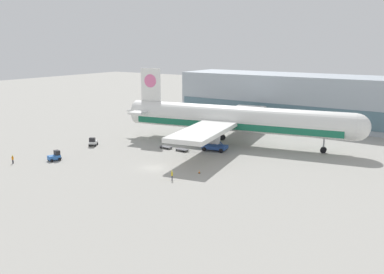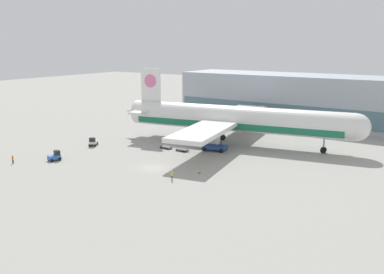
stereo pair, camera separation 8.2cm
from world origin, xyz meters
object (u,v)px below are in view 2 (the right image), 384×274
Objects in this scene: airplane_main at (232,119)px; baggage_dolly_second at (182,149)px; scissor_lift_loader at (215,141)px; traffic_cone_near at (199,172)px; baggage_tug_foreground at (93,142)px; baggage_dolly_lead at (166,147)px; ground_crew_near at (172,175)px; baggage_tug_mid at (55,156)px; ground_crew_far at (13,159)px.

airplane_main is 14.24m from baggage_dolly_second.
scissor_lift_loader reaches higher than traffic_cone_near.
baggage_dolly_second is at bearing -151.28° from scissor_lift_loader.
traffic_cone_near is (31.57, -4.24, -0.57)m from baggage_tug_foreground.
airplane_main reaches higher than baggage_dolly_lead.
ground_crew_near is (10.16, -17.51, 0.64)m from baggage_dolly_second.
baggage_tug_mid reaches higher than ground_crew_near.
baggage_dolly_second is (4.36, 0.01, 0.00)m from baggage_dolly_lead.
baggage_tug_mid is 23.81m from baggage_dolly_lead.
airplane_main reaches higher than ground_crew_near.
baggage_tug_foreground is at bearing -32.62° from ground_crew_far.
baggage_tug_mid reaches higher than traffic_cone_near.
baggage_tug_mid is at bearing -162.98° from traffic_cone_near.
ground_crew_near is at bearing -45.86° from baggage_dolly_lead.
scissor_lift_loader is (-0.22, -7.24, -3.77)m from airplane_main.
baggage_tug_mid reaches higher than baggage_dolly_lead.
ground_crew_far is at bearing -105.14° from ground_crew_near.
ground_crew_near is 33.18m from ground_crew_far.
ground_crew_far is at bearing -136.32° from airplane_main.
traffic_cone_near is at bearing -85.88° from airplane_main.
airplane_main is at bearing 157.88° from ground_crew_near.
baggage_tug_foreground is 1.03× the size of baggage_tug_mid.
airplane_main is 90.84× the size of traffic_cone_near.
baggage_tug_foreground reaches higher than ground_crew_near.
scissor_lift_loader reaches higher than ground_crew_far.
traffic_cone_near is (11.85, -11.52, -0.08)m from baggage_dolly_second.
traffic_cone_near is (28.66, 8.77, -0.57)m from baggage_tug_mid.
scissor_lift_loader is 17.33m from traffic_cone_near.
baggage_dolly_lead is at bearing 84.94° from baggage_tug_foreground.
baggage_tug_mid is 4.30× the size of traffic_cone_near.
scissor_lift_loader is 7.41m from baggage_dolly_second.
baggage_dolly_lead is at bearing 144.61° from traffic_cone_near.
ground_crew_far is 36.79m from traffic_cone_near.
baggage_tug_foreground is (-25.55, -19.08, -4.96)m from airplane_main.
baggage_tug_mid is 1.64× the size of ground_crew_far.
baggage_dolly_lead is at bearing -15.98° from baggage_tug_mid.
baggage_tug_foreground is (-25.33, -11.84, -1.19)m from scissor_lift_loader.
scissor_lift_loader is at bearing -67.93° from ground_crew_far.
airplane_main is 16.51m from baggage_dolly_lead.
scissor_lift_loader is 27.99m from baggage_tug_foreground.
baggage_tug_foreground is 31.86m from traffic_cone_near.
baggage_dolly_second is at bearing 4.61° from baggage_dolly_lead.
airplane_main is 8.16m from scissor_lift_loader.
traffic_cone_near is at bearing 51.97° from baggage_tug_foreground.
scissor_lift_loader is at bearing -26.48° from baggage_tug_mid.
baggage_tug_mid is at bearing -66.06° from ground_crew_far.
airplane_main is 32.27m from baggage_tug_foreground.
baggage_dolly_second is at bearing -126.65° from airplane_main.
ground_crew_far is at bearing -125.21° from baggage_dolly_second.
ground_crew_near is 1.05× the size of ground_crew_far.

